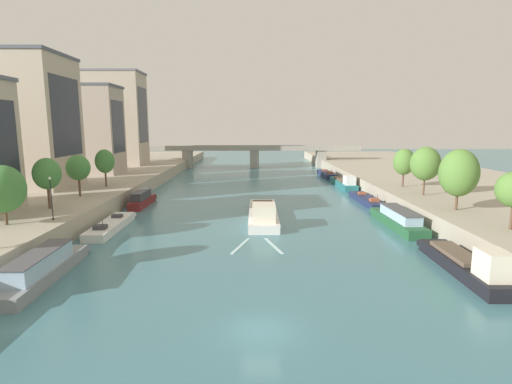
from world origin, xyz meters
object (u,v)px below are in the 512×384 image
Objects in this scene: moored_boat_left_second at (43,268)px; moored_boat_right_second at (344,183)px; barge_midriver at (263,213)px; tree_left_second at (105,161)px; moored_boat_right_upstream at (326,174)px; tree_left_third at (78,168)px; tree_right_nearest at (404,162)px; moored_boat_left_near at (111,225)px; moored_boat_right_near at (467,264)px; bridge_far at (254,153)px; lamppost_left_bank at (51,197)px; tree_right_distant at (425,164)px; moored_boat_right_lone at (367,200)px; moored_boat_right_midway at (398,219)px; tree_left_midway at (47,174)px; moored_boat_left_downstream at (142,199)px; tree_right_by_lamp at (459,173)px; tree_left_far at (3,189)px.

moored_boat_right_second is (37.33, 51.39, -0.13)m from moored_boat_left_second.
tree_left_second is at bearing 152.10° from barge_midriver.
moored_boat_right_upstream is 2.22× the size of tree_left_third.
tree_right_nearest reaches higher than tree_left_second.
moored_boat_left_near is 0.93× the size of moored_boat_right_near.
tree_left_third is 70.41m from bridge_far.
tree_left_third is at bearing 150.55° from moored_boat_right_near.
lamppost_left_bank is at bearing -153.61° from tree_right_nearest.
tree_right_distant is at bearing 17.90° from lamppost_left_bank.
moored_boat_left_near is at bearing -137.10° from moored_boat_right_second.
tree_right_nearest is (6.51, 1.34, 6.33)m from moored_boat_right_lone.
moored_boat_right_midway is at bearing -10.70° from tree_left_third.
moored_boat_left_near is 2.03× the size of tree_left_second.
tree_left_midway is at bearing -179.38° from moored_boat_right_midway.
tree_right_distant is at bearing -6.34° from moored_boat_left_downstream.
tree_right_distant is 1.52× the size of lamppost_left_bank.
tree_left_midway reaches higher than tree_left_second.
moored_boat_right_lone is 46.16m from tree_left_third.
bridge_far is (-25.33, 56.44, -2.39)m from tree_right_nearest.
tree_right_by_lamp reaches higher than moored_boat_right_lone.
moored_boat_right_midway reaches higher than moored_boat_left_near.
moored_boat_right_second is at bearing 42.90° from moored_boat_left_near.
bridge_far is at bearing 74.15° from lamppost_left_bank.
moored_boat_right_upstream is 1.86× the size of tree_right_distant.
tree_left_second is at bearing 102.08° from moored_boat_left_second.
barge_midriver is 2.93× the size of tree_left_far.
barge_midriver is at bearing -121.31° from moored_boat_right_second.
barge_midriver is 2.91× the size of tree_left_second.
bridge_far is at bearing 108.05° from moored_boat_right_lone.
tree_left_third is 52.37m from tree_right_nearest.
tree_right_nearest is (51.34, -1.04, -0.04)m from tree_left_second.
moored_boat_right_near is at bearing 1.40° from moored_boat_left_second.
moored_boat_left_second reaches higher than moored_boat_right_midway.
moored_boat_right_upstream is at bearing 69.50° from barge_midriver.
tree_right_distant is (43.96, -4.88, 6.30)m from moored_boat_left_downstream.
moored_boat_right_second is 36.46m from tree_right_by_lamp.
barge_midriver reaches higher than moored_boat_left_downstream.
tree_left_far is at bearing -168.92° from moored_boat_right_midway.
moored_boat_right_lone is 1.95× the size of tree_right_distant.
moored_boat_left_near is at bearing 43.40° from tree_left_far.
tree_left_third is 1.28× the size of lamppost_left_bank.
moored_boat_left_second is 1.07× the size of moored_boat_left_near.
moored_boat_left_second is at bearing -178.60° from moored_boat_right_near.
moored_boat_right_lone is at bearing 42.10° from moored_boat_left_second.
moored_boat_left_near is 0.80× the size of moored_boat_right_second.
moored_boat_left_near is 1.99× the size of tree_right_nearest.
tree_left_third reaches higher than moored_boat_right_upstream.
moored_boat_right_near is 16.75m from moored_boat_right_midway.
moored_boat_right_near is at bearing -90.79° from moored_boat_right_second.
tree_right_by_lamp is 48.01m from lamppost_left_bank.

